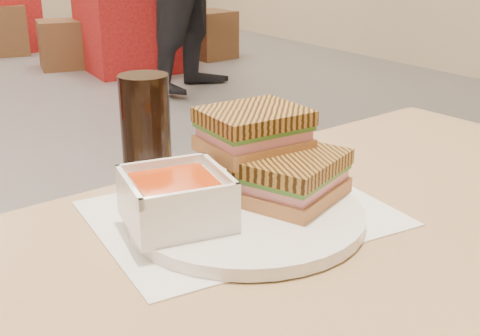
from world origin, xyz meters
TOP-DOWN VIEW (x-y plane):
  - tray_liner at (0.02, -1.99)m, footprint 0.39×0.31m
  - plate at (0.01, -2.01)m, footprint 0.29×0.29m
  - soup_bowl at (-0.08, -1.99)m, footprint 0.14×0.14m
  - panini_lower at (0.08, -2.01)m, footprint 0.16×0.15m
  - panini_upper at (0.06, -1.95)m, footprint 0.13×0.11m
  - cola_glass at (-0.02, -1.80)m, footprint 0.07×0.07m
  - bg_table_1 at (1.87, 2.36)m, footprint 0.87×0.87m
  - bg_chair_1l at (1.37, 2.74)m, footprint 0.44×0.44m
  - bg_chair_1r at (2.70, 2.43)m, footprint 0.43×0.43m
  - bg_chair_2r at (1.15, 3.72)m, footprint 0.50×0.50m

SIDE VIEW (x-z plane):
  - bg_chair_1l at x=1.37m, z-range 0.00..0.41m
  - bg_chair_1r at x=2.70m, z-range 0.00..0.43m
  - bg_chair_2r at x=1.15m, z-range 0.00..0.47m
  - bg_table_1 at x=1.87m, z-range 0.00..0.71m
  - tray_liner at x=0.02m, z-range 0.75..0.75m
  - plate at x=0.01m, z-range 0.75..0.77m
  - soup_bowl at x=-0.08m, z-range 0.76..0.83m
  - panini_lower at x=0.08m, z-range 0.77..0.83m
  - cola_glass at x=-0.02m, z-range 0.75..0.90m
  - panini_upper at x=0.06m, z-range 0.82..0.88m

